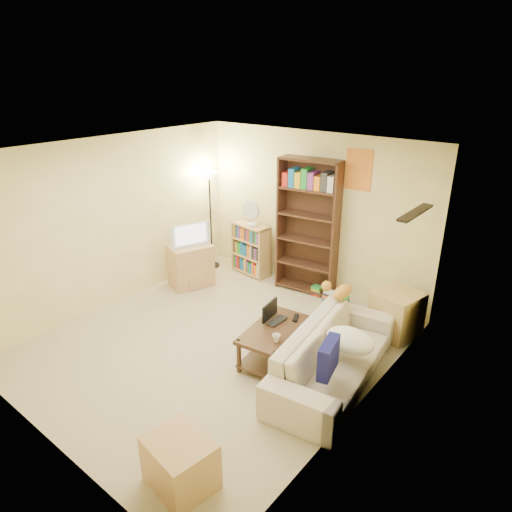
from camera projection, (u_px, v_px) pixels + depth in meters
name	position (u px, v px, depth m)	size (l,w,h in m)	color
room	(213.00, 226.00, 5.38)	(4.50, 4.54, 2.52)	beige
sofa	(334.00, 355.00, 5.22)	(1.12, 2.23, 0.62)	beige
navy_pillow	(328.00, 357.00, 4.69)	(0.41, 0.12, 0.37)	navy
cream_blanket	(350.00, 340.00, 5.10)	(0.57, 0.41, 0.25)	white
tabby_cat	(340.00, 291.00, 5.84)	(0.49, 0.23, 0.17)	orange
coffee_table	(275.00, 339.00, 5.56)	(0.69, 1.07, 0.45)	#412919
laptop	(280.00, 322.00, 5.61)	(0.20, 0.30, 0.02)	black
laptop_screen	(270.00, 310.00, 5.63)	(0.01, 0.33, 0.22)	white
mug	(276.00, 338.00, 5.22)	(0.10, 0.10, 0.09)	silver
tv_remote	(296.00, 318.00, 5.70)	(0.06, 0.18, 0.02)	black
tv_stand	(191.00, 265.00, 7.48)	(0.47, 0.65, 0.70)	tan
television	(189.00, 234.00, 7.27)	(0.32, 0.66, 0.39)	black
tall_bookshelf	(308.00, 224.00, 7.02)	(0.99, 0.45, 2.13)	#422419
short_bookshelf	(251.00, 249.00, 7.86)	(0.73, 0.36, 0.90)	#DCB46B
desk_fan	(251.00, 213.00, 7.54)	(0.32, 0.18, 0.44)	silver
floor_lamp	(210.00, 192.00, 7.81)	(0.29, 0.29, 1.72)	black
side_table	(396.00, 313.00, 6.10)	(0.54, 0.54, 0.62)	tan
end_cabinet	(180.00, 463.00, 3.89)	(0.56, 0.47, 0.47)	tan
book_stacks	(331.00, 297.00, 7.00)	(0.71, 0.30, 0.22)	red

